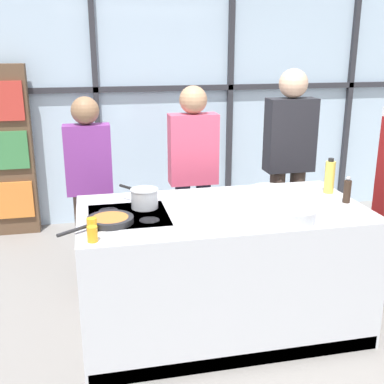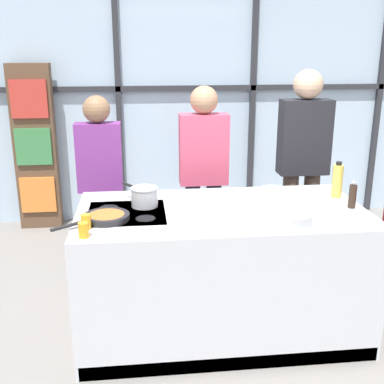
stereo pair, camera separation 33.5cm
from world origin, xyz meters
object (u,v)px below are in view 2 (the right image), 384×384
at_px(white_plate, 275,190).
at_px(oil_bottle, 337,181).
at_px(spectator_center_left, 204,169).
at_px(pepper_grinder, 353,196).
at_px(saucepan, 144,196).
at_px(frying_pan, 106,217).
at_px(mixing_bowl, 292,218).
at_px(juice_glass_near, 84,230).
at_px(spectator_far_left, 100,176).
at_px(spectator_center_right, 303,158).
at_px(juice_glass_far, 86,222).

relative_size(white_plate, oil_bottle, 0.91).
distance_m(spectator_center_left, pepper_grinder, 1.36).
bearing_deg(saucepan, frying_pan, -134.84).
bearing_deg(mixing_bowl, juice_glass_near, -176.75).
xyz_separation_m(saucepan, pepper_grinder, (1.43, -0.19, 0.02)).
distance_m(frying_pan, pepper_grinder, 1.69).
bearing_deg(spectator_center_left, saucepan, 57.26).
bearing_deg(oil_bottle, pepper_grinder, -87.69).
distance_m(saucepan, oil_bottle, 1.42).
distance_m(spectator_far_left, spectator_center_right, 1.79).
bearing_deg(spectator_center_right, juice_glass_near, 37.28).
height_order(frying_pan, oil_bottle, oil_bottle).
relative_size(saucepan, pepper_grinder, 1.61).
height_order(white_plate, pepper_grinder, pepper_grinder).
height_order(spectator_far_left, oil_bottle, spectator_far_left).
bearing_deg(spectator_far_left, spectator_center_left, -180.00).
height_order(mixing_bowl, juice_glass_far, juice_glass_far).
bearing_deg(spectator_center_right, mixing_bowl, 68.51).
relative_size(mixing_bowl, oil_bottle, 0.99).
bearing_deg(oil_bottle, juice_glass_near, -161.68).
bearing_deg(juice_glass_near, pepper_grinder, 10.82).
height_order(spectator_far_left, white_plate, spectator_far_left).
bearing_deg(spectator_center_left, spectator_center_right, 180.00).
bearing_deg(pepper_grinder, oil_bottle, 92.31).
distance_m(spectator_center_left, juice_glass_near, 1.62).
xyz_separation_m(spectator_center_left, mixing_bowl, (0.39, -1.28, 0.00)).
bearing_deg(saucepan, spectator_center_right, 30.03).
relative_size(white_plate, mixing_bowl, 0.92).
xyz_separation_m(saucepan, white_plate, (1.01, 0.26, -0.07)).
relative_size(saucepan, mixing_bowl, 1.18).
bearing_deg(juice_glass_near, white_plate, 30.04).
distance_m(white_plate, juice_glass_far, 1.52).
bearing_deg(frying_pan, oil_bottle, 10.48).
bearing_deg(white_plate, juice_glass_far, -154.54).
relative_size(oil_bottle, juice_glass_far, 2.93).
relative_size(spectator_center_left, frying_pan, 3.59).
xyz_separation_m(spectator_center_left, spectator_center_right, (0.89, -0.00, 0.08)).
height_order(spectator_center_right, mixing_bowl, spectator_center_right).
relative_size(white_plate, juice_glass_near, 2.66).
height_order(spectator_center_right, white_plate, spectator_center_right).
height_order(spectator_far_left, frying_pan, spectator_far_left).
bearing_deg(saucepan, spectator_center_left, 57.26).
bearing_deg(saucepan, spectator_far_left, 113.94).
bearing_deg(spectator_center_right, spectator_center_left, -0.00).
xyz_separation_m(frying_pan, juice_glass_far, (-0.11, -0.14, 0.02)).
xyz_separation_m(spectator_center_right, saucepan, (-1.42, -0.82, -0.05)).
height_order(spectator_center_right, oil_bottle, spectator_center_right).
bearing_deg(saucepan, mixing_bowl, -26.94).
bearing_deg(juice_glass_far, oil_bottle, 14.18).
xyz_separation_m(saucepan, oil_bottle, (1.42, 0.05, 0.05)).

